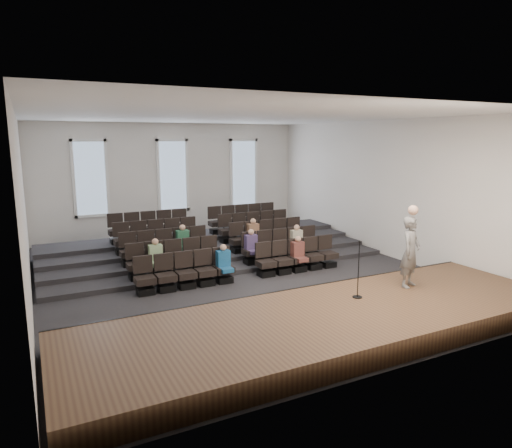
# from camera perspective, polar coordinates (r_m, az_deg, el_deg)

# --- Properties ---
(ground) EXTENTS (14.00, 14.00, 0.00)m
(ground) POSITION_cam_1_polar(r_m,az_deg,el_deg) (14.88, -2.32, -6.27)
(ground) COLOR #232326
(ground) RESTS_ON ground
(ceiling) EXTENTS (12.00, 14.00, 0.02)m
(ceiling) POSITION_cam_1_polar(r_m,az_deg,el_deg) (14.25, -2.48, 13.38)
(ceiling) COLOR white
(ceiling) RESTS_ON ground
(wall_back) EXTENTS (12.00, 0.04, 5.00)m
(wall_back) POSITION_cam_1_polar(r_m,az_deg,el_deg) (20.91, -10.39, 5.46)
(wall_back) COLOR silver
(wall_back) RESTS_ON ground
(wall_front) EXTENTS (12.00, 0.04, 5.00)m
(wall_front) POSITION_cam_1_polar(r_m,az_deg,el_deg) (8.55, 17.41, -2.19)
(wall_front) COLOR silver
(wall_front) RESTS_ON ground
(wall_left) EXTENTS (0.04, 14.00, 5.00)m
(wall_left) POSITION_cam_1_polar(r_m,az_deg,el_deg) (13.10, -27.15, 1.45)
(wall_left) COLOR silver
(wall_left) RESTS_ON ground
(wall_right) EXTENTS (0.04, 14.00, 5.00)m
(wall_right) POSITION_cam_1_polar(r_m,az_deg,el_deg) (17.68, 15.72, 4.32)
(wall_right) COLOR silver
(wall_right) RESTS_ON ground
(stage) EXTENTS (11.80, 3.60, 0.50)m
(stage) POSITION_cam_1_polar(r_m,az_deg,el_deg) (10.63, 9.38, -12.07)
(stage) COLOR #513923
(stage) RESTS_ON ground
(stage_lip) EXTENTS (11.80, 0.06, 0.52)m
(stage_lip) POSITION_cam_1_polar(r_m,az_deg,el_deg) (12.00, 4.35, -9.25)
(stage_lip) COLOR black
(stage_lip) RESTS_ON ground
(risers) EXTENTS (11.80, 4.80, 0.60)m
(risers) POSITION_cam_1_polar(r_m,az_deg,el_deg) (17.66, -6.59, -2.95)
(risers) COLOR #232326
(risers) RESTS_ON ground
(seating_rows) EXTENTS (6.80, 4.70, 1.67)m
(seating_rows) POSITION_cam_1_polar(r_m,az_deg,el_deg) (16.07, -4.61, -2.50)
(seating_rows) COLOR black
(seating_rows) RESTS_ON ground
(windows) EXTENTS (8.44, 0.10, 3.24)m
(windows) POSITION_cam_1_polar(r_m,az_deg,el_deg) (20.83, -10.35, 5.99)
(windows) COLOR white
(windows) RESTS_ON wall_back
(audience) EXTENTS (5.45, 2.64, 1.10)m
(audience) POSITION_cam_1_polar(r_m,az_deg,el_deg) (15.17, -2.11, -2.69)
(audience) COLOR #19517E
(audience) RESTS_ON seating_rows
(speaker) EXTENTS (0.80, 0.68, 1.86)m
(speaker) POSITION_cam_1_polar(r_m,az_deg,el_deg) (12.51, 18.74, -3.31)
(speaker) COLOR slate
(speaker) RESTS_ON stage
(mic_stand) EXTENTS (0.24, 0.24, 1.43)m
(mic_stand) POSITION_cam_1_polar(r_m,az_deg,el_deg) (11.44, 12.63, -6.93)
(mic_stand) COLOR black
(mic_stand) RESTS_ON stage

